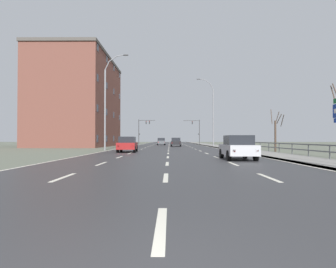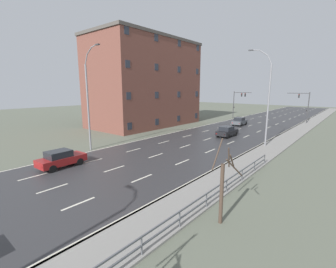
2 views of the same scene
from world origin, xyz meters
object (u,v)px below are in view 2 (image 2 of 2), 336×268
object	(u,v)px
street_lamp_left_bank	(89,102)
car_near_left	(61,159)
car_far_left	(240,121)
brick_building	(146,83)
traffic_signal_right	(305,103)
car_far_right	(227,131)
street_lamp_midground	(267,100)
traffic_signal_left	(238,100)

from	to	relation	value
street_lamp_left_bank	car_near_left	size ratio (longest dim) A/B	2.76
car_far_left	brick_building	bearing A→B (deg)	-146.33
traffic_signal_right	car_near_left	size ratio (longest dim) A/B	1.54
car_far_right	traffic_signal_right	bearing A→B (deg)	76.28
car_far_right	car_far_left	bearing A→B (deg)	105.19
car_near_left	street_lamp_midground	bearing A→B (deg)	57.41
street_lamp_left_bank	car_far_left	bearing A→B (deg)	79.00
car_near_left	car_far_left	world-z (taller)	same
traffic_signal_right	car_far_right	bearing A→B (deg)	-104.57
traffic_signal_left	brick_building	distance (m)	23.87
brick_building	car_far_left	bearing A→B (deg)	36.75
car_far_right	traffic_signal_left	bearing A→B (deg)	110.93
street_lamp_midground	car_far_right	xyz separation A→B (m)	(-6.16, 2.58, -4.89)
car_near_left	car_far_left	xyz separation A→B (m)	(2.36, 34.24, 0.00)
traffic_signal_right	brick_building	xyz separation A→B (m)	(-23.70, -22.08, 4.02)
street_lamp_midground	car_far_left	size ratio (longest dim) A/B	2.80
street_lamp_midground	brick_building	distance (m)	24.27
car_near_left	street_lamp_left_bank	bearing A→B (deg)	120.10
street_lamp_midground	car_near_left	xyz separation A→B (m)	(-11.54, -19.84, -4.89)
street_lamp_left_bank	car_far_right	xyz separation A→B (m)	(8.67, 17.25, -4.80)
street_lamp_midground	car_far_right	world-z (taller)	street_lamp_midground
car_far_right	brick_building	world-z (taller)	brick_building
street_lamp_midground	car_far_right	distance (m)	8.28
street_lamp_left_bank	traffic_signal_right	bearing A→B (deg)	69.99
traffic_signal_right	car_far_left	bearing A→B (deg)	-129.00
street_lamp_left_bank	traffic_signal_right	world-z (taller)	street_lamp_left_bank
traffic_signal_right	brick_building	size ratio (longest dim) A/B	0.30
street_lamp_midground	brick_building	world-z (taller)	brick_building
traffic_signal_right	car_far_left	world-z (taller)	traffic_signal_right
traffic_signal_left	car_near_left	bearing A→B (deg)	-86.44
car_far_left	traffic_signal_right	bearing A→B (deg)	47.93
street_lamp_midground	traffic_signal_right	world-z (taller)	street_lamp_midground
street_lamp_left_bank	car_far_left	distance (m)	30.00
car_near_left	car_far_left	distance (m)	34.32
traffic_signal_left	car_near_left	world-z (taller)	traffic_signal_left
traffic_signal_left	car_far_right	world-z (taller)	traffic_signal_left
traffic_signal_right	brick_building	world-z (taller)	brick_building
street_lamp_midground	street_lamp_left_bank	size ratio (longest dim) A/B	1.02
car_far_right	brick_building	size ratio (longest dim) A/B	0.19
traffic_signal_right	car_far_left	distance (m)	14.64
traffic_signal_left	brick_building	size ratio (longest dim) A/B	0.30
traffic_signal_right	car_near_left	world-z (taller)	traffic_signal_right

